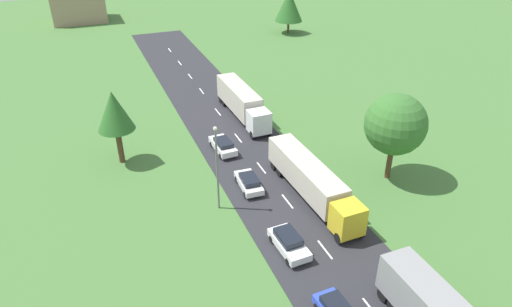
{
  "coord_description": "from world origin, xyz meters",
  "views": [
    {
      "loc": [
        -16.01,
        -1.02,
        25.86
      ],
      "look_at": [
        -0.62,
        37.56,
        1.97
      ],
      "focal_mm": 32.47,
      "sensor_mm": 36.0,
      "label": 1
    }
  ],
  "objects": [
    {
      "name": "road",
      "position": [
        0.0,
        24.5,
        0.03
      ],
      "size": [
        10.0,
        140.0,
        0.06
      ],
      "primitive_type": "cube",
      "color": "#2B2B30",
      "rests_on": "ground"
    },
    {
      "name": "lane_marking_centre",
      "position": [
        0.0,
        20.75,
        0.07
      ],
      "size": [
        0.16,
        122.79,
        0.01
      ],
      "color": "white",
      "rests_on": "road"
    },
    {
      "name": "truck_second",
      "position": [
        2.32,
        30.87,
        2.04
      ],
      "size": [
        2.86,
        14.3,
        3.4
      ],
      "color": "yellow",
      "rests_on": "road"
    },
    {
      "name": "truck_third",
      "position": [
        2.49,
        50.26,
        2.2
      ],
      "size": [
        2.67,
        13.03,
        3.79
      ],
      "color": "white",
      "rests_on": "road"
    },
    {
      "name": "car_third",
      "position": [
        -2.8,
        24.88,
        0.86
      ],
      "size": [
        2.07,
        4.45,
        1.55
      ],
      "color": "white",
      "rests_on": "road"
    },
    {
      "name": "car_fourth",
      "position": [
        -2.6,
        34.47,
        0.8
      ],
      "size": [
        2.01,
        4.31,
        1.4
      ],
      "color": "white",
      "rests_on": "road"
    },
    {
      "name": "car_fifth",
      "position": [
        -2.65,
        42.46,
        0.84
      ],
      "size": [
        2.05,
        4.56,
        1.47
      ],
      "color": "white",
      "rests_on": "road"
    },
    {
      "name": "lamppost_second",
      "position": [
        -6.31,
        32.59,
        4.7
      ],
      "size": [
        0.36,
        0.36,
        8.44
      ],
      "color": "slate",
      "rests_on": "ground"
    },
    {
      "name": "tree_oak",
      "position": [
        25.13,
        84.41,
        5.51
      ],
      "size": [
        5.53,
        5.53,
        8.57
      ],
      "color": "#513823",
      "rests_on": "ground"
    },
    {
      "name": "tree_birch",
      "position": [
        11.38,
        31.22,
        6.03
      ],
      "size": [
        6.05,
        6.05,
        9.07
      ],
      "color": "#513823",
      "rests_on": "ground"
    },
    {
      "name": "tree_elm",
      "position": [
        -13.51,
        44.5,
        5.97
      ],
      "size": [
        3.84,
        3.84,
        8.18
      ],
      "color": "#513823",
      "rests_on": "ground"
    },
    {
      "name": "distant_building",
      "position": [
        -13.78,
        110.81,
        3.27
      ],
      "size": [
        11.16,
        9.29,
        6.53
      ],
      "primitive_type": "cube",
      "color": "#9E846B",
      "rests_on": "ground"
    }
  ]
}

